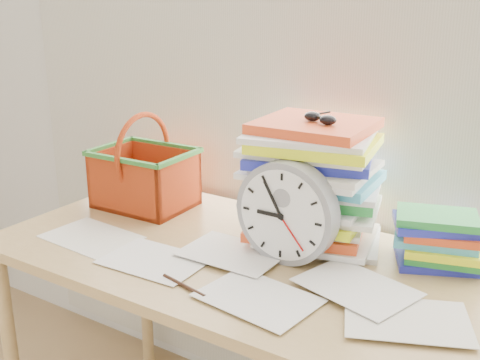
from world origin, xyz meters
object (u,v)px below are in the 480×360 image
Objects in this scene: book_stack at (441,239)px; basket at (144,161)px; paper_stack at (315,184)px; clock at (287,212)px; desk at (246,281)px.

basket reaches higher than book_stack.
paper_stack reaches higher than basket.
book_stack is (0.34, 0.20, -0.07)m from clock.
book_stack is at bearing 27.24° from desk.
desk is at bearing -152.76° from book_stack.
clock is 0.90× the size of basket.
book_stack is at bearing 3.08° from basket.
paper_stack is (0.11, 0.18, 0.25)m from desk.
clock is at bearing -90.08° from paper_stack.
book_stack is 0.93m from basket.
clock is 0.40m from book_stack.
clock is at bearing -13.33° from basket.
desk is 0.52m from book_stack.
book_stack is 0.79× the size of basket.
paper_stack is at bearing 1.53° from basket.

